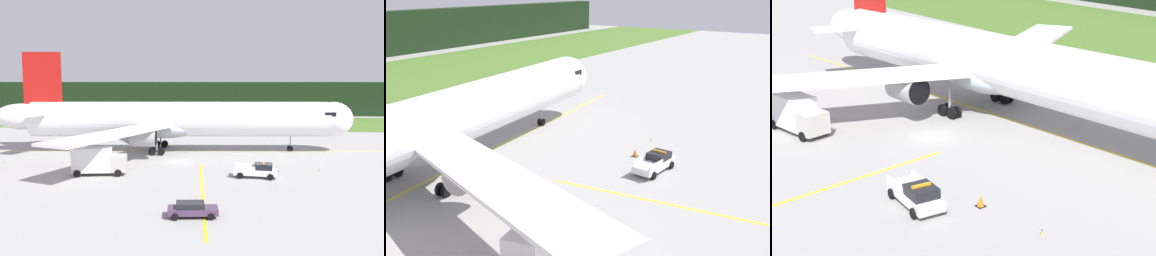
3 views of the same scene
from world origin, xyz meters
TOP-DOWN VIEW (x-y plane):
  - ground at (0.00, 0.00)m, footprint 320.00×320.00m
  - taxiway_centerline_main at (-0.90, 8.81)m, footprint 77.86×8.27m
  - taxiway_centerline_spur at (4.97, -15.29)m, footprint 3.10×27.37m
  - airliner at (-1.46, 8.76)m, footprint 59.74×49.69m
  - ops_pickup_truck at (11.12, -8.61)m, footprint 5.43×2.74m
  - catering_truck at (-8.64, -9.26)m, footprint 6.92×3.67m
  - apron_cone at (13.77, -5.07)m, footprint 0.64×0.64m
  - taxiway_edge_light_east at (19.29, -4.46)m, footprint 0.12×0.12m
  - taxiway_edge_light_west at (-23.95, -4.46)m, footprint 0.12×0.12m

SIDE VIEW (x-z plane):
  - ground at x=0.00m, z-range 0.00..0.00m
  - taxiway_centerline_main at x=-0.90m, z-range 0.00..0.01m
  - taxiway_centerline_spur at x=4.97m, z-range 0.00..0.01m
  - taxiway_edge_light_west at x=-23.95m, z-range 0.02..0.38m
  - taxiway_edge_light_east at x=19.29m, z-range 0.02..0.43m
  - apron_cone at x=13.77m, z-range -0.01..0.79m
  - ops_pickup_truck at x=11.12m, z-range -0.07..1.87m
  - catering_truck at x=-8.64m, z-range 0.01..3.63m
  - airliner at x=-1.46m, z-range -2.94..13.48m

